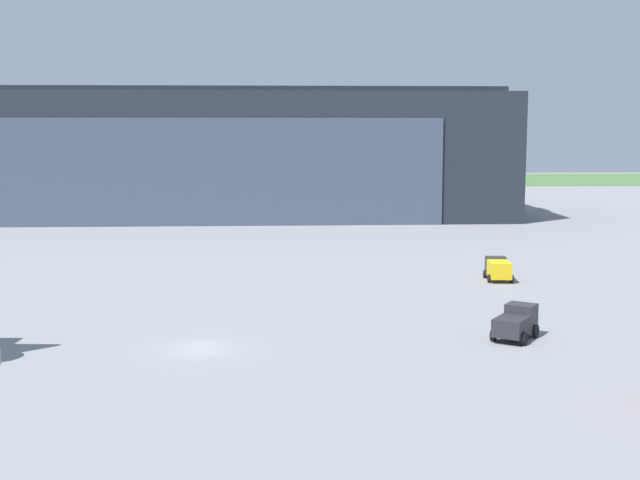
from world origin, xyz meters
TOP-DOWN VIEW (x-y plane):
  - ground_plane at (0.00, 0.00)m, footprint 440.00×440.00m
  - grass_field_strip at (0.00, 185.17)m, footprint 440.00×56.00m
  - maintenance_hangar at (-10.34, 87.82)m, footprint 108.34×29.50m
  - ops_van at (22.24, 1.61)m, footprint 4.07×4.65m
  - baggage_tug at (27.07, 24.94)m, footprint 2.69×4.43m

SIDE VIEW (x-z plane):
  - ground_plane at x=0.00m, z-range 0.00..0.00m
  - grass_field_strip at x=0.00m, z-range 0.00..0.08m
  - baggage_tug at x=27.07m, z-range 0.10..2.23m
  - ops_van at x=22.24m, z-range 0.02..2.35m
  - maintenance_hangar at x=-10.34m, z-range -0.46..21.13m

